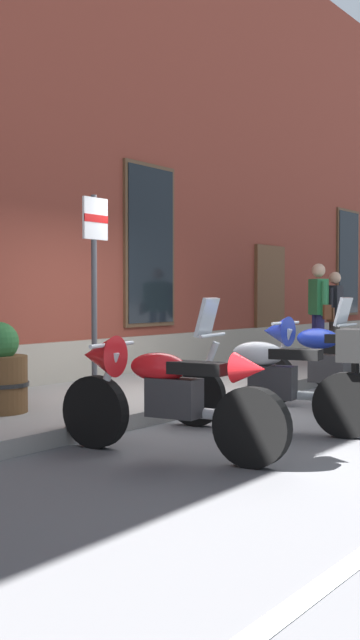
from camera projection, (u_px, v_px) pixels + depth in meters
The scene contains 8 objects.
ground_plane at pixel (218, 410), 8.54m from camera, with size 140.00×140.00×0.00m, color #4C4C4F.
sidewalk at pixel (133, 395), 9.28m from camera, with size 32.70×2.53×0.16m, color gray.
motorcycle_red_sport at pixel (160, 391), 6.11m from camera, with size 0.62×2.12×0.99m.
motorcycle_silver_touring at pixel (280, 377), 7.14m from camera, with size 0.80×2.12×1.31m.
motorcycle_blue_sport at pixel (319, 360), 8.56m from camera, with size 0.62×2.01×1.08m.
pedestrian_striped_shirt at pixel (318, 308), 12.40m from camera, with size 0.48×0.55×1.70m.
pedestrian_dark_jacket at pixel (335, 311), 13.06m from camera, with size 0.65×0.26×1.58m.
parking_sign at pixel (95, 269), 7.80m from camera, with size 0.36×0.07×2.23m.
Camera 1 is at (-7.14, -4.63, 1.34)m, focal length 41.56 mm.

